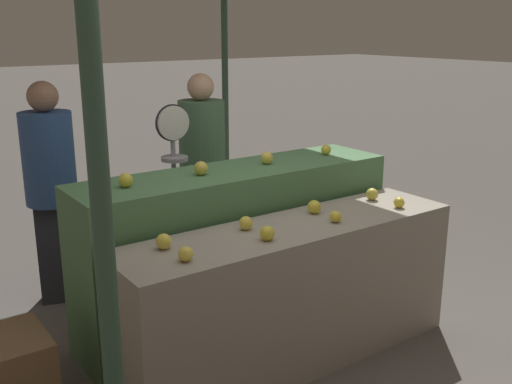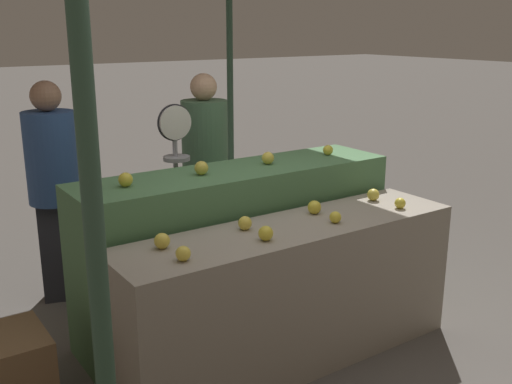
{
  "view_description": "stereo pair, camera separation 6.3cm",
  "coord_description": "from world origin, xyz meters",
  "px_view_note": "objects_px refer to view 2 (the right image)",
  "views": [
    {
      "loc": [
        -2.12,
        -2.62,
        2.03
      ],
      "look_at": [
        -0.05,
        0.3,
        1.03
      ],
      "focal_mm": 42.0,
      "sensor_mm": 36.0,
      "label": 1
    },
    {
      "loc": [
        -2.07,
        -2.65,
        2.03
      ],
      "look_at": [
        -0.05,
        0.3,
        1.03
      ],
      "focal_mm": 42.0,
      "sensor_mm": 36.0,
      "label": 2
    }
  ],
  "objects_px": {
    "person_vendor_at_scale": "(205,159)",
    "produce_scale": "(176,159)",
    "person_customer_left": "(53,178)",
    "wooden_crate_side": "(5,375)"
  },
  "relations": [
    {
      "from": "produce_scale",
      "to": "person_customer_left",
      "type": "xyz_separation_m",
      "value": [
        -0.79,
        0.43,
        -0.12
      ]
    },
    {
      "from": "person_vendor_at_scale",
      "to": "wooden_crate_side",
      "type": "xyz_separation_m",
      "value": [
        -1.93,
        -1.19,
        -0.73
      ]
    },
    {
      "from": "person_vendor_at_scale",
      "to": "person_customer_left",
      "type": "xyz_separation_m",
      "value": [
        -1.24,
        0.07,
        0.0
      ]
    },
    {
      "from": "person_vendor_at_scale",
      "to": "produce_scale",
      "type": "bearing_deg",
      "value": 16.25
    },
    {
      "from": "person_vendor_at_scale",
      "to": "person_customer_left",
      "type": "distance_m",
      "value": 1.24
    },
    {
      "from": "person_vendor_at_scale",
      "to": "wooden_crate_side",
      "type": "bearing_deg",
      "value": 9.47
    },
    {
      "from": "person_customer_left",
      "to": "produce_scale",
      "type": "bearing_deg",
      "value": 168.83
    },
    {
      "from": "person_customer_left",
      "to": "wooden_crate_side",
      "type": "xyz_separation_m",
      "value": [
        -0.69,
        -1.26,
        -0.73
      ]
    },
    {
      "from": "produce_scale",
      "to": "wooden_crate_side",
      "type": "height_order",
      "value": "produce_scale"
    },
    {
      "from": "produce_scale",
      "to": "person_vendor_at_scale",
      "type": "distance_m",
      "value": 0.58
    }
  ]
}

